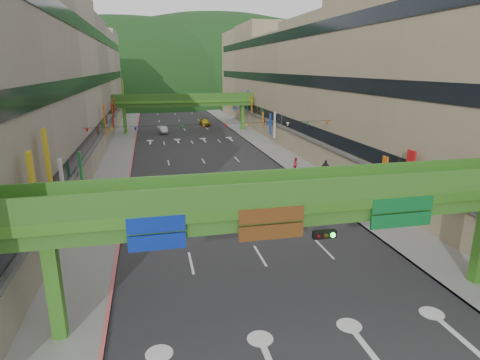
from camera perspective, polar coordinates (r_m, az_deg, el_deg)
road_slab at (r=62.42m, az=-6.46°, el=4.72°), size 18.00×140.00×0.02m
sidewalk_left at (r=62.23m, az=-16.60°, el=4.19°), size 4.00×140.00×0.15m
sidewalk_right at (r=64.48m, az=3.34°, el=5.21°), size 4.00×140.00×0.15m
curb_left at (r=62.12m, az=-14.85°, el=4.32°), size 0.20×140.00×0.18m
curb_right at (r=63.99m, az=1.70°, el=5.16°), size 0.20×140.00×0.18m
building_row_left at (r=62.24m, az=-24.74°, el=12.16°), size 12.80×95.00×19.00m
building_row_right at (r=66.07m, az=10.29°, el=13.44°), size 12.80×95.00×19.00m
overpass_near at (r=19.13m, az=11.10°, el=-4.96°), size 28.00×12.27×7.10m
overpass_far at (r=76.49m, az=-7.86°, el=10.79°), size 28.00×2.20×7.10m
hill_left at (r=171.56m, az=-15.75°, el=11.24°), size 168.00×140.00×112.00m
hill_right at (r=193.88m, az=-3.33°, el=12.25°), size 208.00×176.00×128.00m
bunting_string at (r=41.87m, az=-3.62°, el=7.62°), size 26.00×0.36×0.47m
scooter_rider_near at (r=32.18m, az=-0.75°, el=-3.98°), size 0.65×1.60×2.12m
scooter_rider_mid at (r=33.10m, az=-4.22°, el=-3.53°), size 0.76×1.60×1.88m
scooter_rider_left at (r=40.02m, az=-7.67°, el=-0.28°), size 0.94×1.58×1.84m
scooter_rider_far at (r=37.94m, az=-3.24°, el=-0.69°), size 1.03×1.58×2.22m
parked_scooter_row at (r=37.09m, az=12.41°, el=-2.43°), size 1.60×9.38×1.08m
car_silver at (r=76.29m, az=-10.84°, el=7.05°), size 1.55×4.05×1.32m
car_yellow at (r=85.39m, az=-5.03°, el=8.22°), size 2.13×4.36×1.43m
pedestrian_red at (r=47.16m, az=7.96°, el=2.06°), size 1.00×0.93×1.64m
pedestrian_dark at (r=45.41m, az=12.01°, el=1.47°), size 1.11×0.52×1.85m
pedestrian_blue at (r=32.95m, az=19.36°, el=-4.68°), size 0.92×0.72×1.74m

